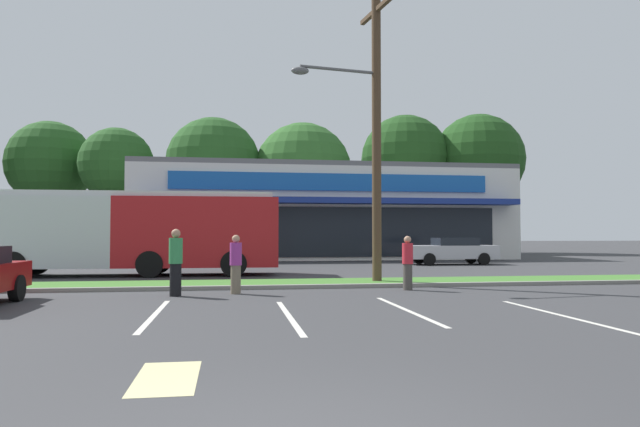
{
  "coord_description": "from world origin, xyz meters",
  "views": [
    {
      "loc": [
        -0.62,
        -4.34,
        1.64
      ],
      "look_at": [
        2.88,
        18.1,
        2.44
      ],
      "focal_mm": 32.4,
      "sensor_mm": 36.0,
      "label": 1
    }
  ],
  "objects_px": {
    "city_bus": "(132,231)",
    "pedestrian_near_bench": "(236,264)",
    "pedestrian_by_pole": "(408,263)",
    "car_2": "(451,250)",
    "pedestrian_mid": "(176,262)",
    "utility_pole": "(372,126)"
  },
  "relations": [
    {
      "from": "pedestrian_near_bench",
      "to": "car_2",
      "type": "bearing_deg",
      "value": -99.61
    },
    {
      "from": "pedestrian_near_bench",
      "to": "pedestrian_by_pole",
      "type": "xyz_separation_m",
      "value": [
        4.96,
        0.31,
        -0.02
      ]
    },
    {
      "from": "car_2",
      "to": "pedestrian_by_pole",
      "type": "xyz_separation_m",
      "value": [
        -6.59,
        -13.19,
        0.04
      ]
    },
    {
      "from": "city_bus",
      "to": "pedestrian_by_pole",
      "type": "relative_size",
      "value": 7.24
    },
    {
      "from": "pedestrian_near_bench",
      "to": "pedestrian_by_pole",
      "type": "height_order",
      "value": "pedestrian_near_bench"
    },
    {
      "from": "car_2",
      "to": "pedestrian_by_pole",
      "type": "bearing_deg",
      "value": 63.46
    },
    {
      "from": "car_2",
      "to": "pedestrian_near_bench",
      "type": "height_order",
      "value": "pedestrian_near_bench"
    },
    {
      "from": "city_bus",
      "to": "pedestrian_near_bench",
      "type": "distance_m",
      "value": 8.55
    },
    {
      "from": "pedestrian_mid",
      "to": "utility_pole",
      "type": "bearing_deg",
      "value": 50.24
    },
    {
      "from": "city_bus",
      "to": "pedestrian_by_pole",
      "type": "xyz_separation_m",
      "value": [
        8.9,
        -7.22,
        -0.97
      ]
    },
    {
      "from": "utility_pole",
      "to": "pedestrian_by_pole",
      "type": "relative_size",
      "value": 6.09
    },
    {
      "from": "city_bus",
      "to": "pedestrian_by_pole",
      "type": "distance_m",
      "value": 11.5
    },
    {
      "from": "utility_pole",
      "to": "pedestrian_near_bench",
      "type": "xyz_separation_m",
      "value": [
        -4.4,
        -2.23,
        -4.32
      ]
    },
    {
      "from": "car_2",
      "to": "pedestrian_by_pole",
      "type": "relative_size",
      "value": 3.05
    },
    {
      "from": "city_bus",
      "to": "pedestrian_mid",
      "type": "relative_size",
      "value": 6.46
    },
    {
      "from": "pedestrian_mid",
      "to": "car_2",
      "type": "bearing_deg",
      "value": 73.36
    },
    {
      "from": "city_bus",
      "to": "pedestrian_near_bench",
      "type": "height_order",
      "value": "city_bus"
    },
    {
      "from": "pedestrian_near_bench",
      "to": "pedestrian_mid",
      "type": "xyz_separation_m",
      "value": [
        -1.57,
        -0.35,
        0.08
      ]
    },
    {
      "from": "city_bus",
      "to": "pedestrian_by_pole",
      "type": "height_order",
      "value": "city_bus"
    },
    {
      "from": "pedestrian_by_pole",
      "to": "pedestrian_mid",
      "type": "distance_m",
      "value": 6.56
    },
    {
      "from": "car_2",
      "to": "pedestrian_near_bench",
      "type": "distance_m",
      "value": 17.76
    },
    {
      "from": "pedestrian_by_pole",
      "to": "pedestrian_near_bench",
      "type": "bearing_deg",
      "value": -89.67
    }
  ]
}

